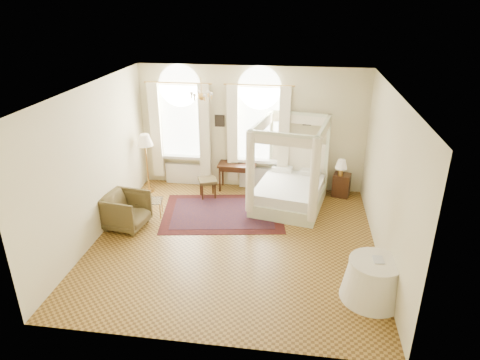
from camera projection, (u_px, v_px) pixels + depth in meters
The scene contains 18 objects.
ground at pixel (234, 242), 9.29m from camera, with size 6.00×6.00×0.00m, color olive.
room_walls at pixel (234, 156), 8.50m from camera, with size 6.00×6.00×6.00m.
window_left at pixel (181, 133), 11.55m from camera, with size 1.62×0.27×3.29m.
window_right at pixel (258, 137), 11.28m from camera, with size 1.62×0.27×3.29m.
chandelier at pixel (201, 95), 9.34m from camera, with size 0.51×0.45×0.50m.
wall_pictures at pixel (255, 121), 11.22m from camera, with size 2.54×0.03×0.39m.
canopy_bed at pixel (289, 188), 10.68m from camera, with size 2.00×2.29×2.20m.
nightstand at pixel (341, 185), 11.30m from camera, with size 0.43×0.39×0.61m, color #3B1E10.
nightstand_lamp at pixel (341, 165), 10.99m from camera, with size 0.30×0.30×0.44m.
writing_desk at pixel (237, 168), 11.53m from camera, with size 1.01×0.54×0.75m.
laptop at pixel (237, 162), 11.58m from camera, with size 0.31×0.20×0.02m, color black.
stool at pixel (208, 182), 11.18m from camera, with size 0.58×0.58×0.51m.
armchair at pixel (126, 211), 9.72m from camera, with size 0.88×0.91×0.83m, color #4D4021.
coffee_table at pixel (150, 202), 10.24m from camera, with size 0.66×0.52×0.41m.
floor_lamp at pixel (145, 143), 11.13m from camera, with size 0.42×0.42×1.62m.
oriental_rug at pixel (223, 213), 10.49m from camera, with size 3.18×2.51×0.01m.
side_table at pixel (373, 280), 7.43m from camera, with size 1.11×1.11×0.76m.
book at pixel (373, 259), 7.31m from camera, with size 0.18×0.24×0.02m, color black.
Camera 1 is at (1.25, -7.89, 4.93)m, focal length 32.00 mm.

